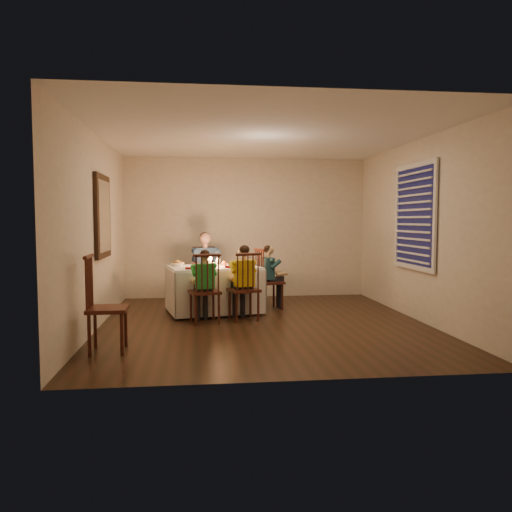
{
  "coord_description": "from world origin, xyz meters",
  "views": [
    {
      "loc": [
        -0.91,
        -6.83,
        1.45
      ],
      "look_at": [
        -0.09,
        0.15,
        0.94
      ],
      "focal_mm": 35.0,
      "sensor_mm": 36.0,
      "label": 1
    }
  ],
  "objects": [
    {
      "name": "setting_green",
      "position": [
        -0.87,
        0.58,
        0.74
      ],
      "size": [
        0.31,
        0.31,
        0.02
      ],
      "primitive_type": "cylinder",
      "rotation": [
        0.0,
        0.0,
        0.2
      ],
      "color": "white",
      "rests_on": "dining_table"
    },
    {
      "name": "ground",
      "position": [
        0.0,
        0.0,
        0.0
      ],
      "size": [
        5.0,
        5.0,
        0.0
      ],
      "primitive_type": "plane",
      "color": "black",
      "rests_on": "ground"
    },
    {
      "name": "window_blinds",
      "position": [
        2.21,
        0.1,
        1.5
      ],
      "size": [
        0.07,
        1.34,
        1.54
      ],
      "color": "#0C0E33",
      "rests_on": "wall_right"
    },
    {
      "name": "setting_yellow",
      "position": [
        -0.28,
        0.73,
        0.74
      ],
      "size": [
        0.31,
        0.31,
        0.02
      ],
      "primitive_type": "cylinder",
      "rotation": [
        0.0,
        0.0,
        0.2
      ],
      "color": "white",
      "rests_on": "dining_table"
    },
    {
      "name": "wall_right",
      "position": [
        2.25,
        0.0,
        1.3
      ],
      "size": [
        0.02,
        5.0,
        2.6
      ],
      "primitive_type": "cube",
      "color": "beige",
      "rests_on": "ground"
    },
    {
      "name": "adult",
      "position": [
        -0.78,
        1.69,
        0.0
      ],
      "size": [
        0.51,
        0.48,
        1.24
      ],
      "primitive_type": null,
      "rotation": [
        0.0,
        0.0,
        0.16
      ],
      "color": "navy",
      "rests_on": "ground"
    },
    {
      "name": "setting_adult",
      "position": [
        -0.76,
        1.23,
        0.74
      ],
      "size": [
        0.31,
        0.31,
        0.02
      ],
      "primitive_type": "cylinder",
      "rotation": [
        0.0,
        0.0,
        0.2
      ],
      "color": "white",
      "rests_on": "dining_table"
    },
    {
      "name": "chair_near_left",
      "position": [
        -0.82,
        0.16,
        0.0
      ],
      "size": [
        0.48,
        0.47,
        0.99
      ],
      "primitive_type": null,
      "rotation": [
        0.0,
        0.0,
        3.36
      ],
      "color": "black",
      "rests_on": "ground"
    },
    {
      "name": "candle_left",
      "position": [
        -0.74,
        0.93,
        0.78
      ],
      "size": [
        0.06,
        0.06,
        0.1
      ],
      "primitive_type": "cylinder",
      "color": "white",
      "rests_on": "dining_table"
    },
    {
      "name": "child_yellow",
      "position": [
        -0.26,
        0.3,
        0.0
      ],
      "size": [
        0.44,
        0.42,
        1.09
      ],
      "primitive_type": null,
      "rotation": [
        0.0,
        0.0,
        3.41
      ],
      "color": "yellow",
      "rests_on": "ground"
    },
    {
      "name": "chair_end",
      "position": [
        0.24,
        1.15,
        0.0
      ],
      "size": [
        0.49,
        0.5,
        0.99
      ],
      "primitive_type": null,
      "rotation": [
        0.0,
        0.0,
        1.86
      ],
      "color": "black",
      "rests_on": "ground"
    },
    {
      "name": "setting_teal",
      "position": [
        -0.16,
        1.04,
        0.74
      ],
      "size": [
        0.31,
        0.31,
        0.02
      ],
      "primitive_type": "cylinder",
      "rotation": [
        0.0,
        0.0,
        0.2
      ],
      "color": "white",
      "rests_on": "dining_table"
    },
    {
      "name": "chair_adult",
      "position": [
        -0.78,
        1.69,
        0.0
      ],
      "size": [
        0.46,
        0.45,
        0.99
      ],
      "primitive_type": null,
      "rotation": [
        0.0,
        0.0,
        0.16
      ],
      "color": "black",
      "rests_on": "ground"
    },
    {
      "name": "wall_back",
      "position": [
        0.0,
        2.5,
        1.3
      ],
      "size": [
        4.5,
        0.02,
        2.6
      ],
      "primitive_type": "cube",
      "color": "beige",
      "rests_on": "ground"
    },
    {
      "name": "child_green",
      "position": [
        -0.82,
        0.16,
        0.0
      ],
      "size": [
        0.4,
        0.37,
        1.04
      ],
      "primitive_type": null,
      "rotation": [
        0.0,
        0.0,
        3.36
      ],
      "color": "green",
      "rests_on": "ground"
    },
    {
      "name": "dining_table",
      "position": [
        -0.66,
        0.95,
        0.52
      ],
      "size": [
        1.57,
        1.27,
        0.7
      ],
      "rotation": [
        0.0,
        0.0,
        0.2
      ],
      "color": "silver",
      "rests_on": "ground"
    },
    {
      "name": "chair_extra",
      "position": [
        -1.9,
        -1.27,
        0.0
      ],
      "size": [
        0.43,
        0.45,
        1.08
      ],
      "primitive_type": null,
      "rotation": [
        0.0,
        0.0,
        1.6
      ],
      "color": "black",
      "rests_on": "ground"
    },
    {
      "name": "orange_fruit",
      "position": [
        -0.5,
        1.03,
        0.77
      ],
      "size": [
        0.08,
        0.08,
        0.08
      ],
      "primitive_type": "sphere",
      "color": "#FF5F15",
      "rests_on": "dining_table"
    },
    {
      "name": "wall_mirror",
      "position": [
        -2.22,
        0.3,
        1.5
      ],
      "size": [
        0.06,
        0.95,
        1.15
      ],
      "color": "black",
      "rests_on": "wall_left"
    },
    {
      "name": "chair_near_right",
      "position": [
        -0.26,
        0.3,
        0.0
      ],
      "size": [
        0.49,
        0.48,
        0.99
      ],
      "primitive_type": null,
      "rotation": [
        0.0,
        0.0,
        3.41
      ],
      "color": "black",
      "rests_on": "ground"
    },
    {
      "name": "squash",
      "position": [
        -1.23,
        1.13,
        0.77
      ],
      "size": [
        0.09,
        0.09,
        0.09
      ],
      "primitive_type": "sphere",
      "color": "gold",
      "rests_on": "dining_table"
    },
    {
      "name": "child_teal",
      "position": [
        0.24,
        1.15,
        0.0
      ],
      "size": [
        0.39,
        0.41,
        1.04
      ],
      "primitive_type": null,
      "rotation": [
        0.0,
        0.0,
        1.86
      ],
      "color": "#1B3D44",
      "rests_on": "ground"
    },
    {
      "name": "candle_right",
      "position": [
        -0.61,
        0.96,
        0.78
      ],
      "size": [
        0.06,
        0.06,
        0.1
      ],
      "primitive_type": "cylinder",
      "color": "white",
      "rests_on": "dining_table"
    },
    {
      "name": "serving_bowl",
      "position": [
        -1.23,
        1.08,
        0.75
      ],
      "size": [
        0.24,
        0.24,
        0.05
      ],
      "primitive_type": "imported",
      "rotation": [
        0.0,
        0.0,
        -0.14
      ],
      "color": "white",
      "rests_on": "dining_table"
    },
    {
      "name": "wall_left",
      "position": [
        -2.25,
        0.0,
        1.3
      ],
      "size": [
        0.02,
        5.0,
        2.6
      ],
      "primitive_type": "cube",
      "color": "beige",
      "rests_on": "ground"
    },
    {
      "name": "ceiling",
      "position": [
        0.0,
        0.0,
        2.6
      ],
      "size": [
        5.0,
        5.0,
        0.0
      ],
      "primitive_type": "plane",
      "color": "white",
      "rests_on": "wall_back"
    }
  ]
}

